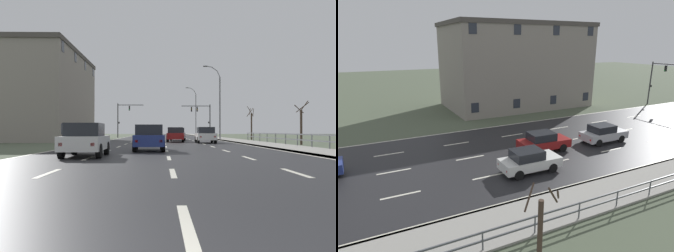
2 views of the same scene
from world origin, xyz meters
The scene contains 16 objects.
ground_plane centered at (0.00, 48.00, -0.06)m, with size 160.00×160.00×0.12m.
road_asphalt_strip centered at (0.00, 59.99, 0.01)m, with size 14.00×120.00×0.03m.
sidewalk_right centered at (8.43, 60.00, 0.06)m, with size 3.00×120.00×0.12m.
guardrail centered at (9.85, 22.28, 0.71)m, with size 0.07×32.75×1.00m.
street_lamp_midground centered at (7.45, 44.85, 4.93)m, with size 2.36×0.24×10.06m.
street_lamp_distant centered at (7.46, 78.08, 5.49)m, with size 2.44×0.24×11.20m.
traffic_signal_right centered at (6.67, 56.74, 3.89)m, with size 4.92×0.36×5.64m.
traffic_signal_left centered at (-7.11, 58.51, 3.87)m, with size 4.54×0.36×5.93m.
car_far_left centered at (1.65, 40.63, 0.80)m, with size 1.89×4.12×1.57m.
car_near_right centered at (1.15, 34.75, 0.80)m, with size 1.98×4.18×1.57m.
car_distant centered at (-1.07, 18.52, 0.80)m, with size 1.93×4.15×1.57m.
car_far_right centered at (3.99, 31.77, 0.80)m, with size 1.89×4.13×1.57m.
car_mid_centre centered at (-3.88, 13.99, 0.80)m, with size 1.92×4.14×1.57m.
brick_building centered at (-15.75, 41.26, 5.46)m, with size 10.91×18.63×10.90m.
bare_tree_mid centered at (11.77, 27.58, 1.74)m, with size 1.39×1.52×3.82m.
bare_tree_far centered at (11.86, 44.77, 2.08)m, with size 1.01×1.21×4.53m.
Camera 1 is at (-0.32, -2.52, 1.22)m, focal length 37.56 mm.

